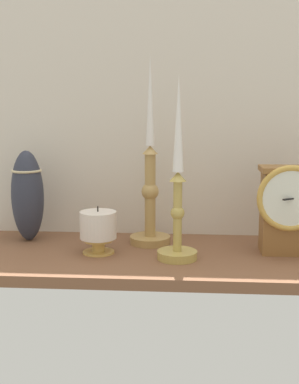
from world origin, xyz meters
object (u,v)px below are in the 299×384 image
(candlestick_tall_center, at_px, (178,200))
(tall_ceramic_vase, at_px, (28,195))
(mantel_clock, at_px, (287,208))
(candlestick_tall_left, at_px, (150,192))
(pillar_candle_front, at_px, (98,229))

(candlestick_tall_center, height_order, tall_ceramic_vase, candlestick_tall_center)
(mantel_clock, relative_size, candlestick_tall_left, 0.46)
(candlestick_tall_left, relative_size, pillar_candle_front, 4.16)
(tall_ceramic_vase, bearing_deg, mantel_clock, -6.60)
(mantel_clock, height_order, tall_ceramic_vase, tall_ceramic_vase)
(candlestick_tall_left, relative_size, tall_ceramic_vase, 2.01)
(mantel_clock, xyz_separation_m, candlestick_tall_center, (-0.24, -0.06, 0.02))
(candlestick_tall_center, xyz_separation_m, tall_ceramic_vase, (-0.37, 0.13, -0.02))
(pillar_candle_front, height_order, tall_ceramic_vase, tall_ceramic_vase)
(candlestick_tall_left, bearing_deg, mantel_clock, -11.42)
(candlestick_tall_left, bearing_deg, candlestick_tall_center, -60.84)
(mantel_clock, distance_m, tall_ceramic_vase, 0.62)
(pillar_candle_front, relative_size, tall_ceramic_vase, 0.48)
(tall_ceramic_vase, bearing_deg, candlestick_tall_center, -19.36)
(mantel_clock, height_order, pillar_candle_front, mantel_clock)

